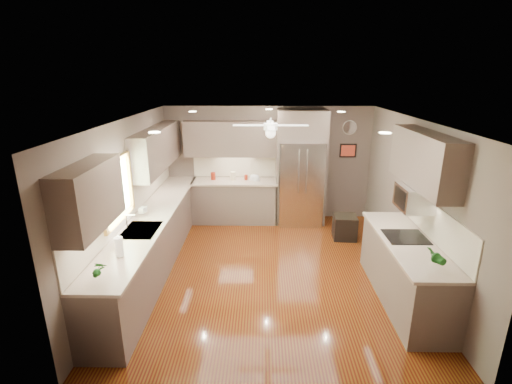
{
  "coord_description": "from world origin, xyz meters",
  "views": [
    {
      "loc": [
        -0.14,
        -5.54,
        3.15
      ],
      "look_at": [
        -0.23,
        0.6,
        1.19
      ],
      "focal_mm": 26.0,
      "sensor_mm": 36.0,
      "label": 1
    }
  ],
  "objects_px": {
    "canister_d": "(246,177)",
    "microwave": "(415,198)",
    "soap_bottle": "(143,209)",
    "potted_plant_right": "(435,256)",
    "refrigerator": "(301,170)",
    "stool": "(345,227)",
    "canister_a": "(213,176)",
    "canister_c": "(233,176)",
    "potted_plant_left": "(97,269)",
    "paper_towel": "(119,247)",
    "bowl": "(255,180)"
  },
  "relations": [
    {
      "from": "canister_a",
      "to": "refrigerator",
      "type": "xyz_separation_m",
      "value": [
        1.9,
        -0.09,
        0.17
      ]
    },
    {
      "from": "soap_bottle",
      "to": "bowl",
      "type": "bearing_deg",
      "value": 49.13
    },
    {
      "from": "canister_d",
      "to": "potted_plant_right",
      "type": "relative_size",
      "value": 0.37
    },
    {
      "from": "stool",
      "to": "canister_d",
      "type": "bearing_deg",
      "value": 155.01
    },
    {
      "from": "potted_plant_left",
      "to": "paper_towel",
      "type": "xyz_separation_m",
      "value": [
        0.04,
        0.57,
        -0.0
      ]
    },
    {
      "from": "refrigerator",
      "to": "potted_plant_right",
      "type": "bearing_deg",
      "value": -71.75
    },
    {
      "from": "canister_d",
      "to": "microwave",
      "type": "relative_size",
      "value": 0.2
    },
    {
      "from": "soap_bottle",
      "to": "microwave",
      "type": "xyz_separation_m",
      "value": [
        4.1,
        -0.65,
        0.44
      ]
    },
    {
      "from": "microwave",
      "to": "paper_towel",
      "type": "height_order",
      "value": "microwave"
    },
    {
      "from": "canister_d",
      "to": "paper_towel",
      "type": "distance_m",
      "value": 3.87
    },
    {
      "from": "soap_bottle",
      "to": "stool",
      "type": "xyz_separation_m",
      "value": [
        3.59,
        1.2,
        -0.8
      ]
    },
    {
      "from": "canister_c",
      "to": "refrigerator",
      "type": "bearing_deg",
      "value": -2.81
    },
    {
      "from": "stool",
      "to": "canister_a",
      "type": "bearing_deg",
      "value": 160.8
    },
    {
      "from": "potted_plant_left",
      "to": "canister_d",
      "type": "bearing_deg",
      "value": 70.33
    },
    {
      "from": "potted_plant_right",
      "to": "microwave",
      "type": "height_order",
      "value": "microwave"
    },
    {
      "from": "canister_c",
      "to": "canister_d",
      "type": "xyz_separation_m",
      "value": [
        0.28,
        0.01,
        -0.03
      ]
    },
    {
      "from": "soap_bottle",
      "to": "potted_plant_right",
      "type": "bearing_deg",
      "value": -22.63
    },
    {
      "from": "canister_a",
      "to": "potted_plant_right",
      "type": "distance_m",
      "value": 4.93
    },
    {
      "from": "potted_plant_left",
      "to": "potted_plant_right",
      "type": "xyz_separation_m",
      "value": [
        3.89,
        0.35,
        0.01
      ]
    },
    {
      "from": "canister_a",
      "to": "microwave",
      "type": "bearing_deg",
      "value": -41.0
    },
    {
      "from": "soap_bottle",
      "to": "stool",
      "type": "distance_m",
      "value": 3.87
    },
    {
      "from": "stool",
      "to": "paper_towel",
      "type": "height_order",
      "value": "paper_towel"
    },
    {
      "from": "stool",
      "to": "paper_towel",
      "type": "distance_m",
      "value": 4.43
    },
    {
      "from": "canister_c",
      "to": "paper_towel",
      "type": "relative_size",
      "value": 0.69
    },
    {
      "from": "canister_a",
      "to": "stool",
      "type": "xyz_separation_m",
      "value": [
        2.72,
        -0.95,
        -0.78
      ]
    },
    {
      "from": "potted_plant_left",
      "to": "stool",
      "type": "height_order",
      "value": "potted_plant_left"
    },
    {
      "from": "stool",
      "to": "refrigerator",
      "type": "bearing_deg",
      "value": 133.99
    },
    {
      "from": "canister_a",
      "to": "bowl",
      "type": "height_order",
      "value": "canister_a"
    },
    {
      "from": "canister_c",
      "to": "canister_a",
      "type": "bearing_deg",
      "value": 177.09
    },
    {
      "from": "potted_plant_left",
      "to": "potted_plant_right",
      "type": "bearing_deg",
      "value": 5.15
    },
    {
      "from": "potted_plant_right",
      "to": "canister_a",
      "type": "bearing_deg",
      "value": 129.32
    },
    {
      "from": "soap_bottle",
      "to": "refrigerator",
      "type": "relative_size",
      "value": 0.08
    },
    {
      "from": "potted_plant_right",
      "to": "canister_c",
      "type": "bearing_deg",
      "value": 125.32
    },
    {
      "from": "potted_plant_right",
      "to": "microwave",
      "type": "bearing_deg",
      "value": 84.4
    },
    {
      "from": "canister_c",
      "to": "potted_plant_left",
      "type": "distance_m",
      "value": 4.31
    },
    {
      "from": "soap_bottle",
      "to": "potted_plant_left",
      "type": "xyz_separation_m",
      "value": [
        0.11,
        -2.02,
        0.04
      ]
    },
    {
      "from": "canister_c",
      "to": "refrigerator",
      "type": "relative_size",
      "value": 0.08
    },
    {
      "from": "canister_c",
      "to": "paper_towel",
      "type": "distance_m",
      "value": 3.76
    },
    {
      "from": "refrigerator",
      "to": "stool",
      "type": "bearing_deg",
      "value": -46.01
    },
    {
      "from": "microwave",
      "to": "paper_towel",
      "type": "relative_size",
      "value": 2.03
    },
    {
      "from": "canister_a",
      "to": "potted_plant_right",
      "type": "xyz_separation_m",
      "value": [
        3.12,
        -3.81,
        0.07
      ]
    },
    {
      "from": "potted_plant_right",
      "to": "soap_bottle",
      "type": "bearing_deg",
      "value": 157.37
    },
    {
      "from": "canister_d",
      "to": "soap_bottle",
      "type": "height_order",
      "value": "soap_bottle"
    },
    {
      "from": "canister_c",
      "to": "stool",
      "type": "distance_m",
      "value": 2.59
    },
    {
      "from": "canister_d",
      "to": "paper_towel",
      "type": "height_order",
      "value": "paper_towel"
    },
    {
      "from": "potted_plant_right",
      "to": "canister_d",
      "type": "bearing_deg",
      "value": 122.33
    },
    {
      "from": "canister_a",
      "to": "potted_plant_left",
      "type": "relative_size",
      "value": 0.59
    },
    {
      "from": "potted_plant_left",
      "to": "microwave",
      "type": "bearing_deg",
      "value": 18.87
    },
    {
      "from": "bowl",
      "to": "refrigerator",
      "type": "distance_m",
      "value": 1.01
    },
    {
      "from": "paper_towel",
      "to": "canister_c",
      "type": "bearing_deg",
      "value": 71.94
    }
  ]
}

